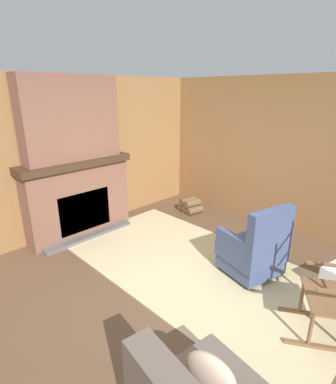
{
  "coord_description": "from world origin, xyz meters",
  "views": [
    {
      "loc": [
        1.85,
        -2.2,
        2.29
      ],
      "look_at": [
        -1.04,
        0.68,
        0.9
      ],
      "focal_mm": 28.0,
      "sensor_mm": 36.0,
      "label": 1
    }
  ],
  "objects": [
    {
      "name": "firewood_stack",
      "position": [
        -1.76,
        2.01,
        0.12
      ],
      "size": [
        0.49,
        0.41,
        0.27
      ],
      "rotation": [
        0.0,
        0.0,
        -0.2
      ],
      "color": "brown",
      "rests_on": "ground"
    },
    {
      "name": "area_rug",
      "position": [
        -0.41,
        0.56,
        0.01
      ],
      "size": [
        3.84,
        2.0,
        0.01
      ],
      "color": "#C6B789",
      "rests_on": "ground"
    },
    {
      "name": "oil_lamp_vase",
      "position": [
        -2.47,
        -0.24,
        1.37
      ],
      "size": [
        0.11,
        0.11,
        0.3
      ],
      "color": "#B24C42",
      "rests_on": "fireplace_hearth"
    },
    {
      "name": "storage_case",
      "position": [
        -2.47,
        0.48,
        1.33
      ],
      "size": [
        0.13,
        0.27,
        0.14
      ],
      "color": "black",
      "rests_on": "fireplace_hearth"
    },
    {
      "name": "fireplace_hearth",
      "position": [
        -2.42,
        0.0,
        0.63
      ],
      "size": [
        0.59,
        1.8,
        1.26
      ],
      "color": "brown",
      "rests_on": "ground"
    },
    {
      "name": "chimney_breast",
      "position": [
        -2.43,
        0.0,
        1.89
      ],
      "size": [
        0.33,
        1.5,
        1.25
      ],
      "color": "brown",
      "rests_on": "fireplace_hearth"
    },
    {
      "name": "armchair",
      "position": [
        0.25,
        0.95,
        0.36
      ],
      "size": [
        0.79,
        0.82,
        1.0
      ],
      "rotation": [
        0.0,
        0.0,
        2.89
      ],
      "color": "#3D4C75",
      "rests_on": "ground"
    },
    {
      "name": "rocking_chair",
      "position": [
        1.3,
        0.59,
        0.44
      ],
      "size": [
        0.94,
        0.84,
        1.35
      ],
      "rotation": [
        0.0,
        0.0,
        3.7
      ],
      "color": "brown",
      "rests_on": "ground"
    },
    {
      "name": "wood_panel_wall_left",
      "position": [
        -2.65,
        0.0,
        1.27
      ],
      "size": [
        0.06,
        5.83,
        2.53
      ],
      "color": "olive",
      "rests_on": "ground"
    },
    {
      "name": "ground_plane",
      "position": [
        0.0,
        0.0,
        0.0
      ],
      "size": [
        14.0,
        14.0,
        0.0
      ],
      "primitive_type": "plane",
      "color": "brown"
    },
    {
      "name": "decorative_plate_on_mantel",
      "position": [
        -2.49,
        0.01,
        1.38
      ],
      "size": [
        0.06,
        0.23,
        0.23
      ],
      "color": "#336093",
      "rests_on": "fireplace_hearth"
    },
    {
      "name": "wood_panel_wall_back",
      "position": [
        0.03,
        2.65,
        1.27
      ],
      "size": [
        5.83,
        0.09,
        2.53
      ],
      "color": "olive",
      "rests_on": "ground"
    }
  ]
}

